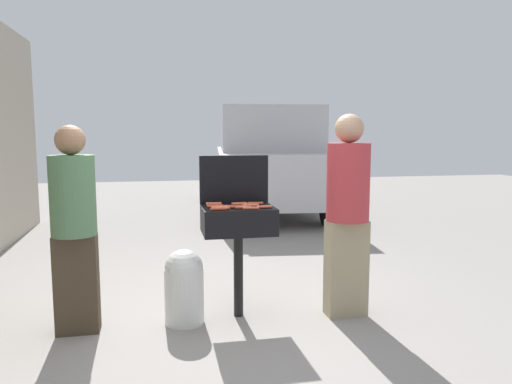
# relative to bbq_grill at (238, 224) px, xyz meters

# --- Properties ---
(ground_plane) EXTENTS (24.00, 24.00, 0.00)m
(ground_plane) POSITION_rel_bbq_grill_xyz_m (-0.15, -0.09, -0.80)
(ground_plane) COLOR gray
(bbq_grill) EXTENTS (0.60, 0.44, 0.94)m
(bbq_grill) POSITION_rel_bbq_grill_xyz_m (0.00, 0.00, 0.00)
(bbq_grill) COLOR black
(bbq_grill) RESTS_ON ground
(grill_lid_open) EXTENTS (0.60, 0.05, 0.42)m
(grill_lid_open) POSITION_rel_bbq_grill_xyz_m (0.00, 0.22, 0.35)
(grill_lid_open) COLOR black
(grill_lid_open) RESTS_ON bbq_grill
(hot_dog_0) EXTENTS (0.13, 0.03, 0.03)m
(hot_dog_0) POSITION_rel_bbq_grill_xyz_m (-0.15, -0.13, 0.16)
(hot_dog_0) COLOR #C6593D
(hot_dog_0) RESTS_ON bbq_grill
(hot_dog_1) EXTENTS (0.13, 0.04, 0.03)m
(hot_dog_1) POSITION_rel_bbq_grill_xyz_m (0.19, -0.12, 0.16)
(hot_dog_1) COLOR #C6593D
(hot_dog_1) RESTS_ON bbq_grill
(hot_dog_2) EXTENTS (0.13, 0.03, 0.03)m
(hot_dog_2) POSITION_rel_bbq_grill_xyz_m (-0.19, -0.01, 0.16)
(hot_dog_2) COLOR #AD4228
(hot_dog_2) RESTS_ON bbq_grill
(hot_dog_3) EXTENTS (0.13, 0.03, 0.03)m
(hot_dog_3) POSITION_rel_bbq_grill_xyz_m (-0.19, 0.08, 0.16)
(hot_dog_3) COLOR #AD4228
(hot_dog_3) RESTS_ON bbq_grill
(hot_dog_4) EXTENTS (0.13, 0.03, 0.03)m
(hot_dog_4) POSITION_rel_bbq_grill_xyz_m (0.10, 0.00, 0.16)
(hot_dog_4) COLOR #AD4228
(hot_dog_4) RESTS_ON bbq_grill
(hot_dog_5) EXTENTS (0.13, 0.03, 0.03)m
(hot_dog_5) POSITION_rel_bbq_grill_xyz_m (-0.18, -0.15, 0.16)
(hot_dog_5) COLOR #AD4228
(hot_dog_5) RESTS_ON bbq_grill
(hot_dog_6) EXTENTS (0.13, 0.04, 0.03)m
(hot_dog_6) POSITION_rel_bbq_grill_xyz_m (0.08, -0.16, 0.16)
(hot_dog_6) COLOR #C6593D
(hot_dog_6) RESTS_ON bbq_grill
(hot_dog_7) EXTENTS (0.13, 0.03, 0.03)m
(hot_dog_7) POSITION_rel_bbq_grill_xyz_m (-0.17, -0.08, 0.16)
(hot_dog_7) COLOR #C6593D
(hot_dog_7) RESTS_ON bbq_grill
(hot_dog_8) EXTENTS (0.13, 0.03, 0.03)m
(hot_dog_8) POSITION_rel_bbq_grill_xyz_m (0.02, -0.12, 0.16)
(hot_dog_8) COLOR #B74C33
(hot_dog_8) RESTS_ON bbq_grill
(hot_dog_9) EXTENTS (0.13, 0.04, 0.03)m
(hot_dog_9) POSITION_rel_bbq_grill_xyz_m (0.02, 0.09, 0.16)
(hot_dog_9) COLOR #B74C33
(hot_dog_9) RESTS_ON bbq_grill
(hot_dog_10) EXTENTS (0.13, 0.03, 0.03)m
(hot_dog_10) POSITION_rel_bbq_grill_xyz_m (0.10, -0.02, 0.16)
(hot_dog_10) COLOR #C6593D
(hot_dog_10) RESTS_ON bbq_grill
(hot_dog_11) EXTENTS (0.13, 0.04, 0.03)m
(hot_dog_11) POSITION_rel_bbq_grill_xyz_m (0.17, 0.09, 0.16)
(hot_dog_11) COLOR #AD4228
(hot_dog_11) RESTS_ON bbq_grill
(hot_dog_12) EXTENTS (0.13, 0.04, 0.03)m
(hot_dog_12) POSITION_rel_bbq_grill_xyz_m (-0.01, -0.08, 0.16)
(hot_dog_12) COLOR #AD4228
(hot_dog_12) RESTS_ON bbq_grill
(hot_dog_13) EXTENTS (0.13, 0.04, 0.03)m
(hot_dog_13) POSITION_rel_bbq_grill_xyz_m (-0.19, 0.14, 0.16)
(hot_dog_13) COLOR #C6593D
(hot_dog_13) RESTS_ON bbq_grill
(hot_dog_14) EXTENTS (0.13, 0.03, 0.03)m
(hot_dog_14) POSITION_rel_bbq_grill_xyz_m (0.03, 0.06, 0.16)
(hot_dog_14) COLOR #B74C33
(hot_dog_14) RESTS_ON bbq_grill
(hot_dog_15) EXTENTS (0.13, 0.04, 0.03)m
(hot_dog_15) POSITION_rel_bbq_grill_xyz_m (-0.13, -0.04, 0.16)
(hot_dog_15) COLOR #AD4228
(hot_dog_15) RESTS_ON bbq_grill
(propane_tank) EXTENTS (0.32, 0.32, 0.62)m
(propane_tank) POSITION_rel_bbq_grill_xyz_m (-0.46, -0.07, -0.47)
(propane_tank) COLOR silver
(propane_tank) RESTS_ON ground
(person_left) EXTENTS (0.34, 0.34, 1.61)m
(person_left) POSITION_rel_bbq_grill_xyz_m (-1.29, -0.09, 0.08)
(person_left) COLOR #3F3323
(person_left) RESTS_ON ground
(person_right) EXTENTS (0.36, 0.36, 1.71)m
(person_right) POSITION_rel_bbq_grill_xyz_m (0.91, -0.16, 0.13)
(person_right) COLOR gray
(person_right) RESTS_ON ground
(parked_minivan) EXTENTS (2.42, 4.58, 2.02)m
(parked_minivan) POSITION_rel_bbq_grill_xyz_m (1.43, 5.30, 0.23)
(parked_minivan) COLOR #B7B7BC
(parked_minivan) RESTS_ON ground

